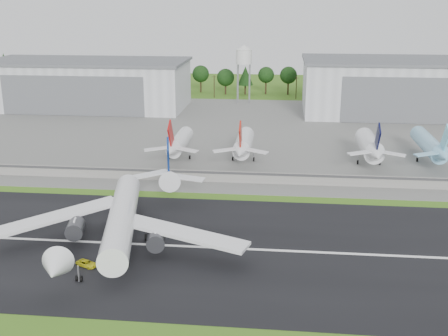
# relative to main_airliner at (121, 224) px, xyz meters

# --- Properties ---
(ground) EXTENTS (600.00, 600.00, 0.00)m
(ground) POSITION_rel_main_airliner_xyz_m (18.78, -9.57, -4.89)
(ground) COLOR #386217
(ground) RESTS_ON ground
(runway) EXTENTS (320.00, 60.00, 0.10)m
(runway) POSITION_rel_main_airliner_xyz_m (18.78, 0.43, -4.84)
(runway) COLOR black
(runway) RESTS_ON ground
(runway_centerline) EXTENTS (220.00, 1.00, 0.02)m
(runway_centerline) POSITION_rel_main_airliner_xyz_m (18.78, 0.43, -4.78)
(runway_centerline) COLOR white
(runway_centerline) RESTS_ON runway
(apron) EXTENTS (320.00, 150.00, 0.10)m
(apron) POSITION_rel_main_airliner_xyz_m (18.78, 110.43, -4.84)
(apron) COLOR slate
(apron) RESTS_ON ground
(blast_fence) EXTENTS (240.00, 0.61, 3.50)m
(blast_fence) POSITION_rel_main_airliner_xyz_m (18.78, 45.41, -3.09)
(blast_fence) COLOR gray
(blast_fence) RESTS_ON ground
(hangar_west) EXTENTS (97.00, 44.00, 23.20)m
(hangar_west) POSITION_rel_main_airliner_xyz_m (-61.22, 155.35, 6.74)
(hangar_west) COLOR silver
(hangar_west) RESTS_ON ground
(hangar_east) EXTENTS (102.00, 47.00, 25.20)m
(hangar_east) POSITION_rel_main_airliner_xyz_m (93.78, 155.35, 7.73)
(hangar_east) COLOR silver
(hangar_east) RESTS_ON ground
(water_tower) EXTENTS (8.40, 8.40, 29.40)m
(water_tower) POSITION_rel_main_airliner_xyz_m (13.78, 175.43, 19.66)
(water_tower) COLOR #99999E
(water_tower) RESTS_ON ground
(utility_poles) EXTENTS (230.00, 3.00, 12.00)m
(utility_poles) POSITION_rel_main_airliner_xyz_m (18.78, 190.43, -4.89)
(utility_poles) COLOR black
(utility_poles) RESTS_ON ground
(treeline) EXTENTS (320.00, 16.00, 22.00)m
(treeline) POSITION_rel_main_airliner_xyz_m (18.78, 205.43, -4.89)
(treeline) COLOR black
(treeline) RESTS_ON ground
(main_airliner) EXTENTS (56.12, 58.93, 18.17)m
(main_airliner) POSITION_rel_main_airliner_xyz_m (0.00, 0.00, 0.00)
(main_airliner) COLOR white
(main_airliner) RESTS_ON runway
(ground_vehicle) EXTENTS (4.95, 3.72, 1.25)m
(ground_vehicle) POSITION_rel_main_airliner_xyz_m (-4.13, -11.06, -4.17)
(ground_vehicle) COLOR gold
(ground_vehicle) RESTS_ON runway
(parked_jet_red_a) EXTENTS (7.36, 31.29, 16.37)m
(parked_jet_red_a) POSITION_rel_main_airliner_xyz_m (0.08, 66.94, 1.00)
(parked_jet_red_a) COLOR silver
(parked_jet_red_a) RESTS_ON ground
(parked_jet_red_b) EXTENTS (7.36, 31.29, 16.58)m
(parked_jet_red_b) POSITION_rel_main_airliner_xyz_m (21.54, 66.97, 1.19)
(parked_jet_red_b) COLOR white
(parked_jet_red_b) RESTS_ON ground
(parked_jet_navy) EXTENTS (7.36, 31.29, 16.92)m
(parked_jet_navy) POSITION_rel_main_airliner_xyz_m (62.24, 67.02, 1.50)
(parked_jet_navy) COLOR white
(parked_jet_navy) RESTS_ON ground
(parked_jet_skyblue) EXTENTS (7.36, 37.29, 16.57)m
(parked_jet_skyblue) POSITION_rel_main_airliner_xyz_m (82.07, 71.97, 1.13)
(parked_jet_skyblue) COLOR #86C5E7
(parked_jet_skyblue) RESTS_ON ground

